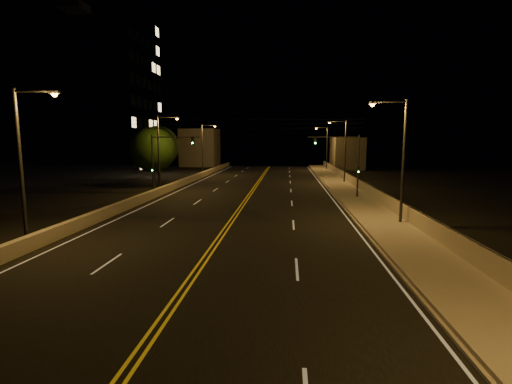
# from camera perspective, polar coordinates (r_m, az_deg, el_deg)

# --- Properties ---
(road) EXTENTS (18.00, 120.00, 0.02)m
(road) POSITION_cam_1_polar(r_m,az_deg,el_deg) (26.83, -3.92, -4.64)
(road) COLOR black
(road) RESTS_ON ground
(sidewalk) EXTENTS (3.60, 120.00, 0.30)m
(sidewalk) POSITION_cam_1_polar(r_m,az_deg,el_deg) (27.36, 19.13, -4.52)
(sidewalk) COLOR #9E9284
(sidewalk) RESTS_ON ground
(curb) EXTENTS (0.14, 120.00, 0.15)m
(curb) POSITION_cam_1_polar(r_m,az_deg,el_deg) (26.97, 15.26, -4.70)
(curb) COLOR #9E9284
(curb) RESTS_ON ground
(parapet_wall) EXTENTS (0.30, 120.00, 1.00)m
(parapet_wall) POSITION_cam_1_polar(r_m,az_deg,el_deg) (27.69, 22.50, -3.17)
(parapet_wall) COLOR #AFA292
(parapet_wall) RESTS_ON sidewalk
(jersey_barrier) EXTENTS (0.45, 120.00, 0.83)m
(jersey_barrier) POSITION_cam_1_polar(r_m,az_deg,el_deg) (29.74, -22.63, -3.20)
(jersey_barrier) COLOR #AFA292
(jersey_barrier) RESTS_ON ground
(distant_building_right) EXTENTS (6.00, 10.00, 6.46)m
(distant_building_right) POSITION_cam_1_polar(r_m,az_deg,el_deg) (80.46, 13.78, 5.81)
(distant_building_right) COLOR gray
(distant_building_right) RESTS_ON ground
(distant_building_left) EXTENTS (8.00, 8.00, 8.53)m
(distant_building_left) POSITION_cam_1_polar(r_m,az_deg,el_deg) (87.00, -8.58, 6.77)
(distant_building_left) COLOR gray
(distant_building_left) RESTS_ON ground
(parapet_rail) EXTENTS (0.06, 120.00, 0.06)m
(parapet_rail) POSITION_cam_1_polar(r_m,az_deg,el_deg) (27.60, 22.56, -2.09)
(parapet_rail) COLOR black
(parapet_rail) RESTS_ON parapet_wall
(lane_markings) EXTENTS (17.32, 116.00, 0.00)m
(lane_markings) POSITION_cam_1_polar(r_m,az_deg,el_deg) (26.75, -3.94, -4.65)
(lane_markings) COLOR silver
(lane_markings) RESTS_ON road
(streetlight_1) EXTENTS (2.55, 0.28, 8.52)m
(streetlight_1) POSITION_cam_1_polar(r_m,az_deg,el_deg) (26.72, 21.20, 5.50)
(streetlight_1) COLOR #2D2D33
(streetlight_1) RESTS_ON ground
(streetlight_2) EXTENTS (2.55, 0.28, 8.52)m
(streetlight_2) POSITION_cam_1_polar(r_m,az_deg,el_deg) (51.46, 13.25, 6.71)
(streetlight_2) COLOR #2D2D33
(streetlight_2) RESTS_ON ground
(streetlight_3) EXTENTS (2.55, 0.28, 8.52)m
(streetlight_3) POSITION_cam_1_polar(r_m,az_deg,el_deg) (74.30, 10.65, 7.08)
(streetlight_3) COLOR #2D2D33
(streetlight_3) RESTS_ON ground
(streetlight_4) EXTENTS (2.55, 0.28, 8.52)m
(streetlight_4) POSITION_cam_1_polar(r_m,az_deg,el_deg) (23.28, -31.99, 4.57)
(streetlight_4) COLOR #2D2D33
(streetlight_4) RESTS_ON ground
(streetlight_5) EXTENTS (2.55, 0.28, 8.52)m
(streetlight_5) POSITION_cam_1_polar(r_m,az_deg,el_deg) (42.57, -14.38, 6.48)
(streetlight_5) COLOR #2D2D33
(streetlight_5) RESTS_ON ground
(streetlight_6) EXTENTS (2.55, 0.28, 8.52)m
(streetlight_6) POSITION_cam_1_polar(r_m,az_deg,el_deg) (63.13, -8.01, 7.02)
(streetlight_6) COLOR #2D2D33
(streetlight_6) RESTS_ON ground
(traffic_signal_right) EXTENTS (5.11, 0.31, 6.39)m
(traffic_signal_right) POSITION_cam_1_polar(r_m,az_deg,el_deg) (37.71, 14.03, 4.91)
(traffic_signal_right) COLOR #2D2D33
(traffic_signal_right) RESTS_ON ground
(traffic_signal_left) EXTENTS (5.11, 0.31, 6.39)m
(traffic_signal_left) POSITION_cam_1_polar(r_m,az_deg,el_deg) (39.37, -14.30, 5.01)
(traffic_signal_left) COLOR #2D2D33
(traffic_signal_left) RESTS_ON ground
(overhead_wires) EXTENTS (22.00, 0.03, 0.83)m
(overhead_wires) POSITION_cam_1_polar(r_m,az_deg,el_deg) (35.64, -1.70, 10.42)
(overhead_wires) COLOR black
(building_tower) EXTENTS (24.00, 15.00, 28.40)m
(building_tower) POSITION_cam_1_polar(r_m,az_deg,el_deg) (71.91, -25.61, 13.36)
(building_tower) COLOR gray
(building_tower) RESTS_ON ground
(tree_0) EXTENTS (5.55, 5.55, 7.52)m
(tree_0) POSITION_cam_1_polar(r_m,az_deg,el_deg) (47.89, -15.60, 6.30)
(tree_0) COLOR black
(tree_0) RESTS_ON ground
(tree_1) EXTENTS (5.89, 5.89, 7.99)m
(tree_1) POSITION_cam_1_polar(r_m,az_deg,el_deg) (55.69, -14.81, 6.81)
(tree_1) COLOR black
(tree_1) RESTS_ON ground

